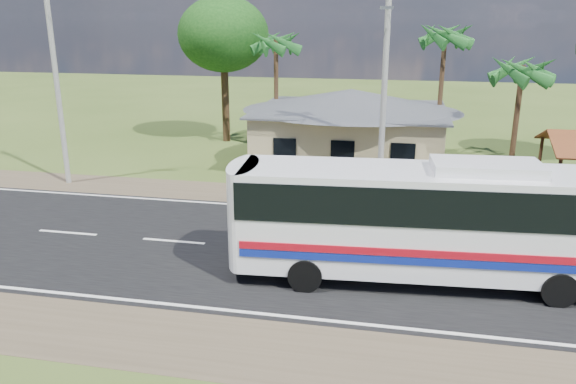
% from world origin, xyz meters
% --- Properties ---
extents(ground, '(120.00, 120.00, 0.00)m').
position_xyz_m(ground, '(0.00, 0.00, 0.00)').
color(ground, '#34491A').
rests_on(ground, ground).
extents(road, '(120.00, 16.00, 0.03)m').
position_xyz_m(road, '(0.00, 0.00, 0.01)').
color(road, black).
rests_on(road, ground).
extents(house, '(12.40, 10.00, 5.00)m').
position_xyz_m(house, '(1.00, 13.00, 2.64)').
color(house, tan).
rests_on(house, ground).
extents(utility_poles, '(32.80, 2.22, 11.00)m').
position_xyz_m(utility_poles, '(2.67, 6.49, 5.77)').
color(utility_poles, '#9E9E99').
rests_on(utility_poles, ground).
extents(palm_near, '(2.80, 2.80, 6.70)m').
position_xyz_m(palm_near, '(9.50, 11.00, 5.71)').
color(palm_near, '#47301E').
rests_on(palm_near, ground).
extents(palm_mid, '(2.80, 2.80, 8.20)m').
position_xyz_m(palm_mid, '(6.00, 15.50, 7.16)').
color(palm_mid, '#47301E').
rests_on(palm_mid, ground).
extents(palm_far, '(2.80, 2.80, 7.70)m').
position_xyz_m(palm_far, '(-4.00, 16.00, 6.68)').
color(palm_far, '#47301E').
rests_on(palm_far, ground).
extents(tree_behind_house, '(6.00, 6.00, 9.61)m').
position_xyz_m(tree_behind_house, '(-8.00, 18.00, 7.12)').
color(tree_behind_house, '#47301E').
rests_on(tree_behind_house, ground).
extents(coach_bus, '(13.22, 3.70, 4.05)m').
position_xyz_m(coach_bus, '(5.37, -1.42, 2.32)').
color(coach_bus, silver).
rests_on(coach_bus, ground).
extents(motorcycle, '(1.95, 0.96, 0.98)m').
position_xyz_m(motorcycle, '(6.66, 4.94, 0.49)').
color(motorcycle, black).
rests_on(motorcycle, ground).
extents(person, '(0.63, 0.42, 1.71)m').
position_xyz_m(person, '(10.06, 6.71, 0.85)').
color(person, navy).
rests_on(person, ground).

